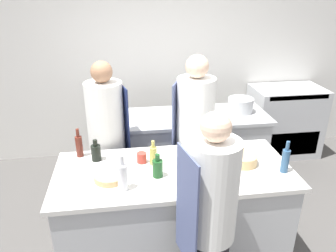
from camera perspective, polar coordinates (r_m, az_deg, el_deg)
The scene contains 21 objects.
ground_plane at distance 3.38m, azimuth 0.91°, elevation -20.83°, with size 16.00×16.00×0.00m, color #4C4947.
wall_back at distance 4.63m, azimuth -3.23°, elevation 11.57°, with size 8.00×0.06×2.80m.
prep_counter at distance 3.08m, azimuth 0.97°, elevation -14.75°, with size 2.02×0.88×0.91m.
pass_counter at distance 4.10m, azimuth 2.26°, elevation -4.11°, with size 2.09×0.72×0.91m.
oven_range at distance 5.10m, azimuth 19.54°, elevation 0.82°, with size 0.99×0.63×1.01m.
chef_at_prep_near at distance 2.35m, azimuth 7.18°, elevation -16.94°, with size 0.38×0.37×1.68m.
chef_at_stove at distance 3.42m, azimuth -10.44°, elevation -3.03°, with size 0.41×0.40×1.71m.
chef_at_pass_far at distance 3.39m, azimuth 4.58°, elevation -2.46°, with size 0.44×0.43×1.76m.
bottle_olive_oil at distance 2.98m, azimuth -12.42°, elevation -4.48°, with size 0.09×0.09×0.20m.
bottle_vinegar at distance 3.07m, azimuth -15.22°, elevation -3.30°, with size 0.06×0.06×0.27m.
bottle_wine at distance 2.89m, azimuth 19.76°, elevation -5.59°, with size 0.06×0.06×0.28m.
bottle_cooking_oil at distance 2.53m, azimuth -7.90°, elevation -8.65°, with size 0.08×0.08×0.30m.
bottle_sauce at distance 2.68m, azimuth -1.82°, elevation -7.27°, with size 0.08×0.08×0.20m.
bottle_water at distance 2.85m, azimuth -2.59°, elevation -5.05°, with size 0.06×0.06×0.22m.
bowl_mixing_large at distance 2.95m, azimuth 12.90°, elevation -5.64°, with size 0.25×0.25×0.09m.
bowl_prep_small at distance 2.95m, azimuth 2.29°, elevation -5.30°, with size 0.16×0.16×0.06m.
bowl_ceramic_blue at distance 3.11m, azimuth 8.06°, elevation -3.82°, with size 0.24×0.24×0.07m.
bowl_wooden_salad at distance 2.71m, azimuth -10.03°, elevation -8.64°, with size 0.27×0.27×0.05m.
cup at distance 2.90m, azimuth -4.61°, elevation -5.52°, with size 0.08×0.08×0.09m.
cutting_board at distance 2.72m, azimuth 8.47°, elevation -8.91°, with size 0.35×0.23×0.01m.
stockpot at distance 4.11m, azimuth 12.51°, elevation 3.60°, with size 0.31×0.31×0.17m.
Camera 1 is at (-0.39, -2.38, 2.37)m, focal length 35.00 mm.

